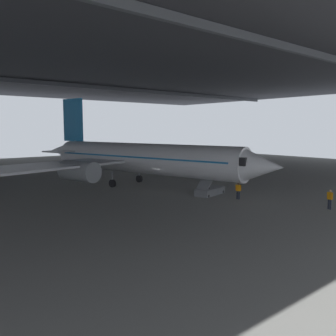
# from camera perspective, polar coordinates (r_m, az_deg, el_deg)

# --- Properties ---
(ground_plane) EXTENTS (110.00, 110.00, 0.00)m
(ground_plane) POSITION_cam_1_polar(r_m,az_deg,el_deg) (39.41, -1.34, -3.50)
(ground_plane) COLOR gray
(hangar_structure) EXTENTS (121.00, 99.00, 16.02)m
(hangar_structure) POSITION_cam_1_polar(r_m,az_deg,el_deg) (51.07, -11.43, 15.98)
(hangar_structure) COLOR #4C4F54
(hangar_structure) RESTS_ON ground_plane
(airplane_main) EXTENTS (32.99, 33.57, 10.73)m
(airplane_main) POSITION_cam_1_polar(r_m,az_deg,el_deg) (41.50, -4.85, 1.59)
(airplane_main) COLOR white
(airplane_main) RESTS_ON ground_plane
(boarding_stairs) EXTENTS (4.26, 2.32, 4.50)m
(boarding_stairs) POSITION_cam_1_polar(r_m,az_deg,el_deg) (36.72, 6.80, -3.14)
(boarding_stairs) COLOR slate
(boarding_stairs) RESTS_ON ground_plane
(crew_worker_near_nose) EXTENTS (0.27, 0.55, 1.70)m
(crew_worker_near_nose) POSITION_cam_1_polar(r_m,az_deg,el_deg) (32.70, 24.56, -4.41)
(crew_worker_near_nose) COLOR #232838
(crew_worker_near_nose) RESTS_ON ground_plane
(crew_worker_by_stairs) EXTENTS (0.36, 0.50, 1.61)m
(crew_worker_by_stairs) POSITION_cam_1_polar(r_m,az_deg,el_deg) (34.65, 11.22, -3.46)
(crew_worker_by_stairs) COLOR #232838
(crew_worker_by_stairs) RESTS_ON ground_plane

